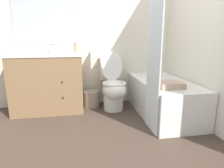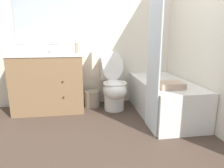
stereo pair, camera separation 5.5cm
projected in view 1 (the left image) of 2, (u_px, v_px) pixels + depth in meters
ground_plane at (112, 152)px, 1.97m from camera, size 14.00×14.00×0.00m
wall_back at (94, 27)px, 3.16m from camera, size 8.00×0.06×2.50m
wall_right at (196, 25)px, 2.63m from camera, size 0.05×2.53×2.50m
vanity_cabinet at (48, 83)px, 2.96m from camera, size 1.02×0.55×0.87m
sink_faucet at (47, 50)px, 3.01m from camera, size 0.14×0.12×0.12m
toilet at (113, 86)px, 3.05m from camera, size 0.36×0.67×0.88m
bathtub at (163, 97)px, 2.87m from camera, size 0.67×1.38×0.50m
shower_curtain at (154, 51)px, 2.21m from camera, size 0.01×0.39×1.89m
wastebasket at (92, 99)px, 3.21m from camera, size 0.25×0.25×0.26m
tissue_box at (54, 50)px, 2.95m from camera, size 0.12×0.15×0.11m
soap_dispenser at (76, 48)px, 2.89m from camera, size 0.05×0.05×0.17m
hand_towel_folded at (16, 52)px, 2.68m from camera, size 0.21×0.17×0.08m
bath_towel_folded at (170, 85)px, 2.42m from camera, size 0.30×0.23×0.08m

